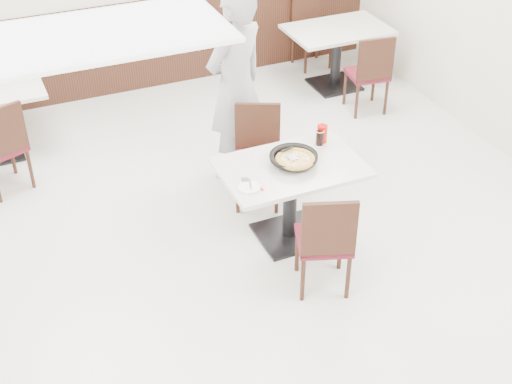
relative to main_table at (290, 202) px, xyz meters
name	(u,v)px	position (x,y,z in m)	size (l,w,h in m)	color
floor	(263,249)	(-0.29, -0.08, -0.38)	(7.00, 7.00, 0.00)	#AFAFA9
wainscot_back	(146,45)	(-0.29, 3.40, 0.18)	(5.90, 0.03, 1.10)	black
fluo_panel_a	(88,37)	(-1.79, -1.58, 2.40)	(1.20, 0.60, 0.02)	white
main_table	(290,202)	(0.00, 0.00, 0.00)	(1.20, 0.80, 0.75)	beige
chair_near	(324,238)	(-0.03, -0.67, 0.10)	(0.42, 0.42, 0.95)	black
chair_far	(257,159)	(-0.04, 0.61, 0.10)	(0.42, 0.42, 0.95)	black
trivet	(288,163)	(-0.02, 0.02, 0.39)	(0.11, 0.11, 0.04)	black
pizza_pan	(293,159)	(0.03, 0.02, 0.42)	(0.34, 0.34, 0.01)	black
pizza	(295,161)	(0.02, -0.03, 0.44)	(0.29, 0.29, 0.02)	tan
pizza_server	(293,157)	(0.00, -0.01, 0.47)	(0.08, 0.10, 0.00)	white
napkin	(250,188)	(-0.45, -0.18, 0.38)	(0.14, 0.14, 0.00)	white
side_plate	(249,187)	(-0.45, -0.17, 0.38)	(0.18, 0.18, 0.01)	white
fork	(250,184)	(-0.43, -0.14, 0.39)	(0.02, 0.16, 0.00)	white
cola_glass	(320,138)	(0.38, 0.21, 0.44)	(0.07, 0.07, 0.13)	black
red_cup	(322,134)	(0.42, 0.25, 0.45)	(0.09, 0.09, 0.16)	#AA0D01
diner_person	(236,86)	(-0.03, 1.16, 0.60)	(0.71, 0.46, 1.94)	#A2A3A7
bg_table_right	(336,58)	(1.84, 2.51, 0.00)	(1.20, 0.80, 0.75)	beige
bg_chair_right_near	(367,72)	(1.85, 1.82, 0.10)	(0.42, 0.42, 0.95)	black
bg_chair_right_far	(312,31)	(1.84, 3.16, 0.10)	(0.42, 0.42, 0.95)	black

